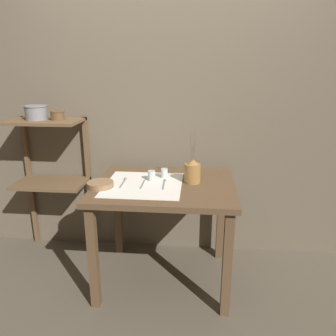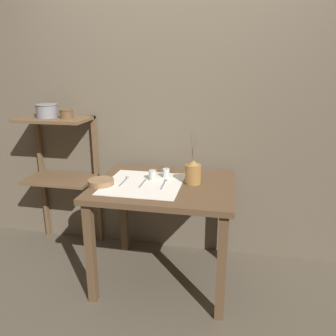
% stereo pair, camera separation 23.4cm
% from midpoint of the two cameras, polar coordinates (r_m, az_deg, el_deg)
% --- Properties ---
extents(ground_plane, '(12.00, 12.00, 0.00)m').
position_cam_midpoint_polar(ground_plane, '(2.76, -3.15, -18.59)').
color(ground_plane, brown).
extents(stone_wall_back, '(7.00, 0.06, 2.40)m').
position_cam_midpoint_polar(stone_wall_back, '(2.79, -1.97, 8.70)').
color(stone_wall_back, '#6B5E4C').
rests_on(stone_wall_back, ground_plane).
extents(wooden_table, '(1.01, 0.83, 0.80)m').
position_cam_midpoint_polar(wooden_table, '(2.42, -3.42, -5.41)').
color(wooden_table, brown).
rests_on(wooden_table, ground_plane).
extents(wooden_shelf_unit, '(0.59, 0.36, 1.20)m').
position_cam_midpoint_polar(wooden_shelf_unit, '(2.98, -21.92, 1.15)').
color(wooden_shelf_unit, brown).
rests_on(wooden_shelf_unit, ground_plane).
extents(linen_cloth, '(0.55, 0.56, 0.00)m').
position_cam_midpoint_polar(linen_cloth, '(2.38, -7.12, -2.91)').
color(linen_cloth, white).
rests_on(linen_cloth, wooden_table).
extents(pitcher_with_flowers, '(0.12, 0.12, 0.39)m').
position_cam_midpoint_polar(pitcher_with_flowers, '(2.38, 1.48, -0.71)').
color(pitcher_with_flowers, olive).
rests_on(pitcher_with_flowers, wooden_table).
extents(wooden_bowl, '(0.19, 0.19, 0.04)m').
position_cam_midpoint_polar(wooden_bowl, '(2.37, -14.50, -2.87)').
color(wooden_bowl, '#8E6B47').
rests_on(wooden_bowl, wooden_table).
extents(glass_tumbler_near, '(0.06, 0.06, 0.07)m').
position_cam_midpoint_polar(glass_tumbler_near, '(2.44, -5.64, -1.36)').
color(glass_tumbler_near, silver).
rests_on(glass_tumbler_near, wooden_table).
extents(glass_tumbler_far, '(0.05, 0.05, 0.07)m').
position_cam_midpoint_polar(glass_tumbler_far, '(2.49, -3.34, -0.94)').
color(glass_tumbler_far, silver).
rests_on(glass_tumbler_far, wooden_table).
extents(spoon_inner, '(0.02, 0.19, 0.02)m').
position_cam_midpoint_polar(spoon_inner, '(2.46, -10.33, -2.23)').
color(spoon_inner, gray).
rests_on(spoon_inner, wooden_table).
extents(knife_center, '(0.01, 0.18, 0.00)m').
position_cam_midpoint_polar(knife_center, '(2.37, -7.28, -2.86)').
color(knife_center, gray).
rests_on(knife_center, wooden_table).
extents(spoon_outer, '(0.02, 0.19, 0.02)m').
position_cam_midpoint_polar(spoon_outer, '(2.39, -3.40, -2.52)').
color(spoon_outer, gray).
rests_on(spoon_outer, wooden_table).
extents(metal_pot_large, '(0.18, 0.18, 0.11)m').
position_cam_midpoint_polar(metal_pot_large, '(2.90, -24.19, 8.85)').
color(metal_pot_large, gray).
rests_on(metal_pot_large, wooden_shelf_unit).
extents(metal_pot_small, '(0.11, 0.11, 0.07)m').
position_cam_midpoint_polar(metal_pot_small, '(2.82, -21.01, 8.60)').
color(metal_pot_small, brown).
rests_on(metal_pot_small, wooden_shelf_unit).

